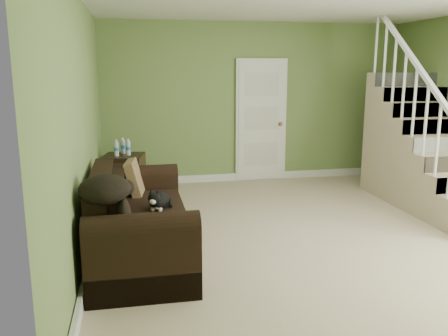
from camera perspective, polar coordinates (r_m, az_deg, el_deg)
name	(u,v)px	position (r m, az deg, el deg)	size (l,w,h in m)	color
floor	(314,233)	(5.63, 10.72, -7.71)	(5.00, 5.50, 0.01)	tan
wall_back	(255,103)	(7.94, 3.73, 7.83)	(5.00, 0.04, 2.60)	olive
wall_left	(83,126)	(4.97, -16.63, 4.81)	(0.04, 5.50, 2.60)	olive
baseboard_back	(254,176)	(8.10, 3.67, -0.97)	(5.00, 0.04, 0.12)	white
baseboard_left	(93,243)	(5.26, -15.48, -8.70)	(0.04, 5.50, 0.12)	white
door	(261,121)	(7.95, 4.49, 5.69)	(0.86, 0.12, 2.02)	white
staircase	(424,157)	(7.22, 22.92, 1.20)	(1.00, 2.51, 2.82)	tan
sofa	(136,224)	(4.90, -10.57, -6.68)	(0.94, 2.18, 0.86)	black
side_table	(124,177)	(6.97, -11.93, -1.04)	(0.64, 0.64, 0.88)	black
cat	(159,200)	(4.87, -7.79, -3.83)	(0.29, 0.51, 0.24)	black
banana	(144,217)	(4.59, -9.66, -5.79)	(0.05, 0.17, 0.05)	gold
throw_pillow	(134,178)	(5.47, -10.72, -1.16)	(0.10, 0.40, 0.40)	#4A2F1D
throw_blanket	(105,189)	(4.07, -14.17, -2.47)	(0.42, 0.55, 0.23)	black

